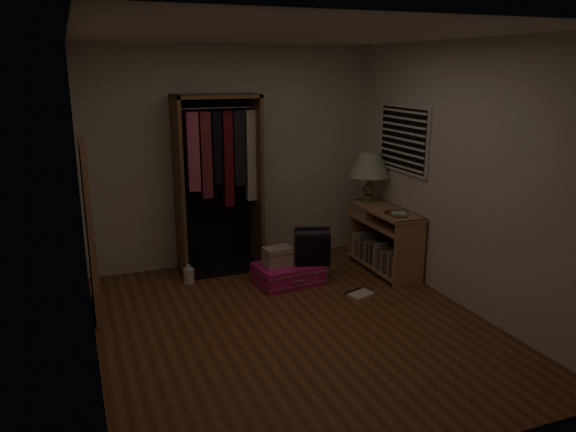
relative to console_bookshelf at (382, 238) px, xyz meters
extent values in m
plane|color=brown|center=(-1.54, -1.04, -0.39)|extent=(4.00, 4.00, 0.00)
cube|color=beige|center=(-1.54, 0.96, 0.91)|extent=(3.50, 0.02, 2.60)
cube|color=beige|center=(-1.54, -3.04, 0.91)|extent=(3.50, 0.02, 2.60)
cube|color=beige|center=(0.21, -1.04, 0.91)|extent=(0.02, 4.00, 2.60)
cube|color=beige|center=(-3.29, -1.04, 0.91)|extent=(0.02, 4.00, 2.60)
cube|color=silver|center=(-1.54, -1.04, 2.21)|extent=(3.50, 4.00, 0.01)
cube|color=silver|center=(0.19, -0.04, 1.16)|extent=(0.03, 0.96, 0.76)
cube|color=black|center=(0.19, -0.04, 1.16)|extent=(0.03, 0.90, 0.70)
cube|color=white|center=(0.18, -0.04, 0.85)|extent=(0.01, 0.88, 0.02)
cube|color=white|center=(0.18, -0.04, 0.93)|extent=(0.01, 0.88, 0.02)
cube|color=white|center=(0.18, -0.04, 1.00)|extent=(0.01, 0.88, 0.02)
cube|color=white|center=(0.18, -0.04, 1.08)|extent=(0.01, 0.88, 0.02)
cube|color=white|center=(0.18, -0.04, 1.16)|extent=(0.01, 0.88, 0.02)
cube|color=white|center=(0.18, -0.04, 1.24)|extent=(0.01, 0.88, 0.02)
cube|color=white|center=(0.18, -0.04, 1.31)|extent=(0.01, 0.88, 0.02)
cube|color=white|center=(0.18, -0.04, 1.39)|extent=(0.01, 0.88, 0.02)
cube|color=white|center=(0.18, -0.04, 1.47)|extent=(0.01, 0.88, 0.02)
cube|color=#AD7954|center=(0.00, -0.58, -0.02)|extent=(0.40, 0.03, 0.75)
cube|color=#AD7954|center=(0.00, 0.49, -0.02)|extent=(0.40, 0.03, 0.75)
cube|color=#AD7954|center=(0.00, -0.04, -0.33)|extent=(0.40, 1.04, 0.03)
cube|color=#AD7954|center=(0.00, -0.04, 0.18)|extent=(0.40, 1.04, 0.03)
cube|color=#AD7954|center=(0.00, -0.04, 0.34)|extent=(0.42, 1.12, 0.03)
cube|color=brown|center=(0.19, -0.04, -0.02)|extent=(0.02, 1.10, 0.75)
cube|color=#AD7954|center=(-0.01, 0.29, 0.25)|extent=(0.36, 0.38, 0.13)
cube|color=gray|center=(-0.06, -0.51, -0.19)|extent=(0.21, 0.05, 0.25)
cube|color=#4C3833|center=(-0.08, -0.46, -0.18)|extent=(0.18, 0.04, 0.27)
cube|color=#B7AD99|center=(-0.06, -0.41, -0.18)|extent=(0.21, 0.03, 0.28)
cube|color=brown|center=(-0.06, -0.36, -0.17)|extent=(0.21, 0.05, 0.28)
cube|color=#3F4C59|center=(-0.07, -0.31, -0.20)|extent=(0.19, 0.03, 0.22)
cube|color=gray|center=(-0.08, -0.26, -0.19)|extent=(0.17, 0.05, 0.25)
cube|color=#59594C|center=(-0.08, -0.20, -0.18)|extent=(0.18, 0.05, 0.27)
cube|color=#B2724C|center=(-0.08, -0.14, -0.19)|extent=(0.18, 0.05, 0.25)
cube|color=beige|center=(-0.08, -0.09, -0.18)|extent=(0.18, 0.03, 0.28)
cube|color=#332D38|center=(-0.06, -0.03, -0.19)|extent=(0.21, 0.05, 0.26)
cube|color=gray|center=(-0.08, 0.02, -0.18)|extent=(0.16, 0.03, 0.27)
cube|color=#4C3833|center=(-0.06, 0.07, -0.20)|extent=(0.21, 0.05, 0.24)
cube|color=#B7AD99|center=(-0.09, 0.12, -0.19)|extent=(0.15, 0.03, 0.25)
cube|color=brown|center=(-0.09, 0.16, -0.17)|extent=(0.16, 0.03, 0.30)
cube|color=#3F4C59|center=(-0.08, 0.21, -0.17)|extent=(0.17, 0.05, 0.30)
cube|color=gray|center=(-0.07, 0.27, -0.16)|extent=(0.20, 0.05, 0.32)
cube|color=#59594C|center=(-0.07, 0.32, -0.21)|extent=(0.20, 0.03, 0.22)
cube|color=#B2724C|center=(-0.06, 0.36, -0.20)|extent=(0.22, 0.04, 0.22)
cube|color=beige|center=(-0.08, 0.41, -0.18)|extent=(0.18, 0.04, 0.28)
cube|color=brown|center=(-2.24, 0.70, 0.63)|extent=(0.04, 0.50, 2.05)
cube|color=brown|center=(-1.33, 0.70, 0.63)|extent=(0.04, 0.50, 2.05)
cube|color=brown|center=(-1.79, 0.70, 1.64)|extent=(0.95, 0.50, 0.04)
cube|color=black|center=(-1.79, 0.93, 0.63)|extent=(0.95, 0.02, 2.05)
cube|color=black|center=(-1.79, 0.70, -0.38)|extent=(0.95, 0.50, 0.02)
cylinder|color=white|center=(-1.79, 0.70, 1.51)|extent=(0.87, 0.02, 0.02)
cube|color=#BF4C72|center=(-2.08, 0.68, 1.04)|extent=(0.13, 0.15, 0.88)
cube|color=maroon|center=(-1.93, 0.68, 0.99)|extent=(0.12, 0.16, 0.97)
cube|color=black|center=(-1.80, 0.68, 1.08)|extent=(0.10, 0.14, 0.81)
cube|color=#590F19|center=(-1.68, 0.68, 0.94)|extent=(0.11, 0.14, 1.09)
cube|color=black|center=(-1.54, 0.68, 1.05)|extent=(0.13, 0.11, 0.86)
cube|color=beige|center=(-1.38, 0.68, 0.96)|extent=(0.15, 0.11, 1.05)
cube|color=#9D6F4C|center=(-3.24, -0.04, 0.46)|extent=(0.05, 0.80, 1.70)
cube|color=white|center=(-3.21, -0.04, 0.46)|extent=(0.01, 0.68, 1.58)
cube|color=#D71A7A|center=(-1.20, -0.01, -0.28)|extent=(0.75, 0.57, 0.22)
cube|color=white|center=(-1.20, -0.01, -0.34)|extent=(0.77, 0.59, 0.01)
cube|color=white|center=(-1.20, -0.01, -0.22)|extent=(0.77, 0.59, 0.01)
cylinder|color=white|center=(-1.18, -0.26, -0.28)|extent=(0.16, 0.04, 0.02)
cube|color=tan|center=(-1.32, 0.00, -0.07)|extent=(0.32, 0.24, 0.21)
cube|color=brown|center=(-1.32, 0.00, -0.02)|extent=(0.33, 0.24, 0.01)
cylinder|color=white|center=(-1.32, 0.00, 0.05)|extent=(0.09, 0.02, 0.01)
cube|color=black|center=(-0.94, -0.06, -0.02)|extent=(0.44, 0.35, 0.29)
cylinder|color=black|center=(-0.94, -0.06, 0.12)|extent=(0.44, 0.35, 0.25)
cylinder|color=#4F5429|center=(0.00, 0.37, 0.38)|extent=(0.23, 0.23, 0.03)
cylinder|color=#4F5429|center=(0.00, 0.37, 0.42)|extent=(0.14, 0.14, 0.04)
sphere|color=#4F5429|center=(0.00, 0.37, 0.51)|extent=(0.17, 0.17, 0.15)
cylinder|color=#4F5429|center=(0.00, 0.37, 0.63)|extent=(0.06, 0.06, 0.09)
cone|color=beige|center=(0.00, 0.37, 0.82)|extent=(0.55, 0.55, 0.29)
cone|color=silver|center=(0.00, 0.37, 0.82)|extent=(0.49, 0.49, 0.28)
cylinder|color=#A17C3E|center=(0.00, -0.27, 0.37)|extent=(0.33, 0.33, 0.02)
imported|color=#9EBEA3|center=(-0.05, -0.40, 0.38)|extent=(0.23, 0.23, 0.04)
cylinder|color=silver|center=(-2.23, 0.39, -0.31)|extent=(0.14, 0.14, 0.17)
cylinder|color=silver|center=(-2.23, 0.39, -0.20)|extent=(0.06, 0.06, 0.04)
cube|color=#F5E9CE|center=(-0.61, -0.60, -0.38)|extent=(0.31, 0.28, 0.02)
cube|color=black|center=(-0.64, -0.52, -0.38)|extent=(0.25, 0.12, 0.02)
camera|label=1|loc=(-3.35, -5.48, 1.96)|focal=35.00mm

